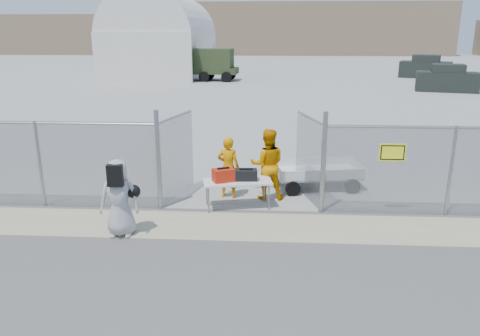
# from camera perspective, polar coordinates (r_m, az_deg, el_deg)

# --- Properties ---
(ground) EXTENTS (160.00, 160.00, 0.00)m
(ground) POSITION_cam_1_polar(r_m,az_deg,el_deg) (9.88, -0.71, -9.44)
(ground) COLOR #464444
(tarmac_inside) EXTENTS (160.00, 80.00, 0.01)m
(tarmac_inside) POSITION_cam_1_polar(r_m,az_deg,el_deg) (51.05, 2.78, 11.60)
(tarmac_inside) COLOR gray
(tarmac_inside) RESTS_ON ground
(dirt_strip) EXTENTS (44.00, 1.60, 0.01)m
(dirt_strip) POSITION_cam_1_polar(r_m,az_deg,el_deg) (10.78, -0.32, -7.09)
(dirt_strip) COLOR tan
(dirt_strip) RESTS_ON ground
(distant_hills) EXTENTS (140.00, 6.00, 9.00)m
(distant_hills) POSITION_cam_1_polar(r_m,az_deg,el_deg) (86.97, 6.60, 16.48)
(distant_hills) COLOR #7F684F
(distant_hills) RESTS_ON ground
(chain_link_fence) EXTENTS (40.00, 0.20, 2.20)m
(chain_link_fence) POSITION_cam_1_polar(r_m,az_deg,el_deg) (11.35, -0.00, 0.00)
(chain_link_fence) COLOR gray
(chain_link_fence) RESTS_ON ground
(quonset_hangar) EXTENTS (9.00, 18.00, 8.00)m
(quonset_hangar) POSITION_cam_1_polar(r_m,az_deg,el_deg) (50.01, -9.19, 15.90)
(quonset_hangar) COLOR silver
(quonset_hangar) RESTS_ON ground
(folding_table) EXTENTS (1.79, 1.04, 0.72)m
(folding_table) POSITION_cam_1_polar(r_m,az_deg,el_deg) (11.75, -0.32, -3.22)
(folding_table) COLOR silver
(folding_table) RESTS_ON ground
(orange_bag) EXTENTS (0.60, 0.52, 0.32)m
(orange_bag) POSITION_cam_1_polar(r_m,az_deg,el_deg) (11.56, -2.04, -0.87)
(orange_bag) COLOR red
(orange_bag) RESTS_ON folding_table
(black_duffel) EXTENTS (0.58, 0.37, 0.27)m
(black_duffel) POSITION_cam_1_polar(r_m,az_deg,el_deg) (11.67, 0.74, -0.83)
(black_duffel) COLOR black
(black_duffel) RESTS_ON folding_table
(security_worker_left) EXTENTS (0.68, 0.53, 1.66)m
(security_worker_left) POSITION_cam_1_polar(r_m,az_deg,el_deg) (12.35, -1.43, 0.06)
(security_worker_left) COLOR orange
(security_worker_left) RESTS_ON ground
(security_worker_right) EXTENTS (0.94, 0.75, 1.89)m
(security_worker_right) POSITION_cam_1_polar(r_m,az_deg,el_deg) (12.25, 3.37, 0.45)
(security_worker_right) COLOR orange
(security_worker_right) RESTS_ON ground
(visitor) EXTENTS (0.87, 0.60, 1.71)m
(visitor) POSITION_cam_1_polar(r_m,az_deg,el_deg) (10.38, -14.49, -3.56)
(visitor) COLOR #A2A2A2
(visitor) RESTS_ON ground
(utility_trailer) EXTENTS (3.28, 2.08, 0.74)m
(utility_trailer) POSITION_cam_1_polar(r_m,az_deg,el_deg) (13.46, 9.33, -0.80)
(utility_trailer) COLOR silver
(utility_trailer) RESTS_ON ground
(military_truck) EXTENTS (5.96, 2.67, 2.76)m
(military_truck) POSITION_cam_1_polar(r_m,az_deg,el_deg) (42.30, -4.32, 12.44)
(military_truck) COLOR #2D391D
(military_truck) RESTS_ON ground
(parked_vehicle_near) EXTENTS (4.58, 2.94, 1.92)m
(parked_vehicle_near) POSITION_cam_1_polar(r_m,az_deg,el_deg) (37.64, 23.93, 9.96)
(parked_vehicle_near) COLOR black
(parked_vehicle_near) RESTS_ON ground
(parked_vehicle_mid) EXTENTS (4.97, 3.60, 2.05)m
(parked_vehicle_mid) POSITION_cam_1_polar(r_m,az_deg,el_deg) (47.90, 21.68, 11.40)
(parked_vehicle_mid) COLOR black
(parked_vehicle_mid) RESTS_ON ground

